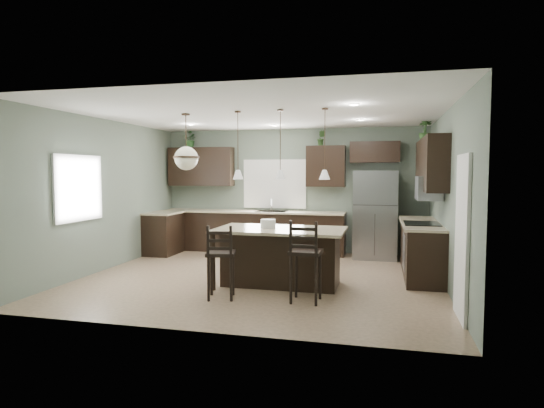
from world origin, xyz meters
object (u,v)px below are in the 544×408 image
at_px(serving_dish, 268,224).
at_px(bar_stool_left, 221,262).
at_px(refrigerator, 375,215).
at_px(kitchen_island, 280,257).
at_px(bar_stool_right, 306,261).
at_px(plant_back_left, 190,140).

bearing_deg(serving_dish, bar_stool_left, -116.92).
relative_size(refrigerator, kitchen_island, 0.91).
height_order(refrigerator, kitchen_island, refrigerator).
bearing_deg(bar_stool_right, refrigerator, 77.56).
xyz_separation_m(refrigerator, bar_stool_right, (-0.89, -3.59, -0.34)).
bearing_deg(kitchen_island, refrigerator, 63.26).
relative_size(kitchen_island, bar_stool_right, 1.76).
bearing_deg(plant_back_left, kitchen_island, -46.77).
distance_m(refrigerator, kitchen_island, 3.17).
bearing_deg(kitchen_island, serving_dish, 180.00).
relative_size(serving_dish, bar_stool_left, 0.22).
distance_m(bar_stool_left, bar_stool_right, 1.22).
relative_size(serving_dish, plant_back_left, 0.64).
xyz_separation_m(bar_stool_left, plant_back_left, (-2.18, 3.95, 2.05)).
bearing_deg(bar_stool_right, plant_back_left, 133.03).
height_order(bar_stool_left, plant_back_left, plant_back_left).
bearing_deg(bar_stool_right, bar_stool_left, -173.12).
bearing_deg(plant_back_left, bar_stool_left, -61.08).
distance_m(serving_dish, plant_back_left, 4.33).
relative_size(serving_dish, bar_stool_right, 0.21).
xyz_separation_m(bar_stool_left, bar_stool_right, (1.21, 0.11, 0.04)).
distance_m(serving_dish, bar_stool_right, 1.17).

